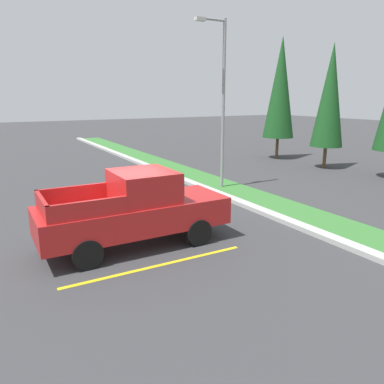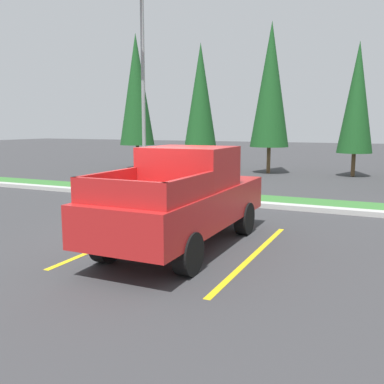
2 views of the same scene
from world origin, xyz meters
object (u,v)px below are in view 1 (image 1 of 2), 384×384
cypress_tree_left_inner (330,96)px  street_light (221,94)px  pickup_truck_main (136,209)px  cypress_tree_leftmost (280,88)px

cypress_tree_left_inner → street_light: bearing=-81.4°
cypress_tree_left_inner → pickup_truck_main: bearing=-67.6°
cypress_tree_leftmost → cypress_tree_left_inner: (4.14, -0.02, -0.51)m
street_light → cypress_tree_leftmost: (-5.39, 8.29, 0.47)m
street_light → cypress_tree_left_inner: 8.37m
street_light → cypress_tree_left_inner: street_light is taller
cypress_tree_leftmost → pickup_truck_main: bearing=-54.8°
street_light → pickup_truck_main: bearing=-51.9°
pickup_truck_main → cypress_tree_left_inner: (-5.79, 14.05, 3.09)m
street_light → cypress_tree_leftmost: cypress_tree_leftmost is taller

